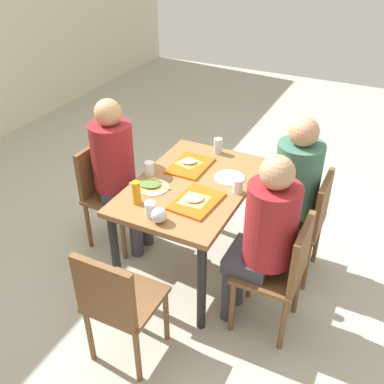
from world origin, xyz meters
name	(u,v)px	position (x,y,z in m)	size (l,w,h in m)	color
ground_plane	(192,265)	(0.00, 0.00, -0.01)	(10.00, 10.00, 0.02)	#B2AD9E
main_table	(192,195)	(0.00, 0.00, 0.66)	(1.18, 0.78, 0.76)	olive
chair_near_left	(282,269)	(-0.29, -0.77, 0.50)	(0.40, 0.40, 0.86)	brown
chair_near_right	(306,219)	(0.29, -0.77, 0.50)	(0.40, 0.40, 0.86)	brown
chair_far_side	(106,188)	(0.00, 0.77, 0.50)	(0.40, 0.40, 0.86)	brown
chair_left_end	(117,301)	(-0.97, 0.00, 0.50)	(0.40, 0.40, 0.86)	brown
person_in_red	(264,231)	(-0.29, -0.63, 0.75)	(0.32, 0.42, 1.27)	#383842
person_in_brown_jacket	(291,185)	(0.29, -0.63, 0.75)	(0.32, 0.42, 1.27)	#383842
person_far_side	(117,165)	(0.00, 0.63, 0.75)	(0.32, 0.42, 1.27)	#383842
tray_red_near	(197,201)	(-0.21, -0.14, 0.77)	(0.36, 0.26, 0.02)	#D85914
tray_red_far	(190,166)	(0.21, 0.12, 0.77)	(0.36, 0.26, 0.02)	#D85914
paper_plate_center	(153,187)	(-0.18, 0.21, 0.76)	(0.22, 0.22, 0.01)	white
paper_plate_near_edge	(230,178)	(0.18, -0.21, 0.76)	(0.22, 0.22, 0.01)	white
pizza_slice_a	(194,199)	(-0.21, -0.12, 0.78)	(0.24, 0.24, 0.02)	#DBAD60
pizza_slice_b	(189,162)	(0.23, 0.14, 0.78)	(0.20, 0.21, 0.02)	#C68C47
pizza_slice_c	(150,185)	(-0.17, 0.24, 0.78)	(0.21, 0.25, 0.02)	tan
plastic_cup_a	(149,168)	(-0.03, 0.33, 0.81)	(0.07, 0.07, 0.10)	white
plastic_cup_b	(238,186)	(0.03, -0.33, 0.81)	(0.07, 0.07, 0.10)	white
plastic_cup_c	(150,209)	(-0.47, 0.06, 0.81)	(0.07, 0.07, 0.10)	white
soda_can	(218,146)	(0.50, 0.02, 0.82)	(0.07, 0.07, 0.12)	#B7BCC6
condiment_bottle	(136,193)	(-0.38, 0.21, 0.84)	(0.06, 0.06, 0.16)	orange
foil_bundle	(159,215)	(-0.50, -0.02, 0.81)	(0.10, 0.10, 0.10)	silver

